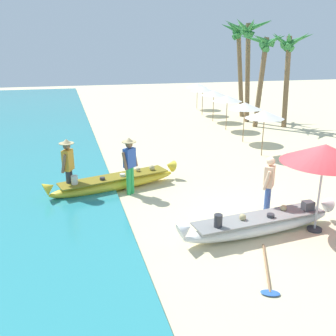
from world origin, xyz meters
The scene contains 18 objects.
ground_plane centered at (0.00, 0.00, 0.00)m, with size 80.00×80.00×0.00m, color beige.
boat_white_foreground centered at (-0.79, -0.20, 0.26)m, with size 4.38×1.03×0.75m.
boat_yellow_midground centered at (-3.78, 3.71, 0.25)m, with size 4.46×1.77×0.72m.
person_vendor_hatted centered at (-3.37, 3.23, 1.04)m, with size 0.56×0.49×1.80m.
person_tourist_customer centered at (-0.19, 0.53, 0.97)m, with size 0.50×0.54×1.70m.
person_vendor_assistant centered at (-5.18, 3.54, 1.04)m, with size 0.46×0.58×1.80m.
patio_umbrella_large centered at (0.63, -0.43, 1.99)m, with size 2.02×2.02×2.22m.
parasol_row_0 centered at (2.76, 6.04, 1.75)m, with size 1.60×1.60×1.91m.
parasol_row_1 centered at (3.09, 8.47, 1.75)m, with size 1.60×1.60×1.91m.
parasol_row_2 centered at (3.46, 11.29, 1.75)m, with size 1.60×1.60×1.91m.
parasol_row_3 centered at (3.74, 13.89, 1.75)m, with size 1.60×1.60×1.91m.
parasol_row_4 centered at (3.93, 16.31, 1.75)m, with size 1.60×1.60×1.91m.
parasol_row_5 centered at (4.45, 18.80, 1.75)m, with size 1.60×1.60×1.91m.
palm_tree_tall_inland centered at (6.91, 11.11, 4.25)m, with size 2.65×2.61×5.30m.
palm_tree_leaning_seaward centered at (5.70, 11.67, 4.14)m, with size 2.62×2.22×5.22m.
palm_tree_mid_cluster centered at (5.73, 14.95, 4.71)m, with size 2.53×2.49×6.03m.
palm_tree_far_behind centered at (5.47, 13.17, 4.93)m, with size 2.90×2.57×6.06m.
paddle centered at (-1.50, -1.84, 0.03)m, with size 0.99×1.79×0.05m.
Camera 1 is at (-5.13, -7.43, 4.32)m, focal length 39.47 mm.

